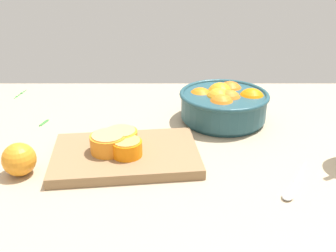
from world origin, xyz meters
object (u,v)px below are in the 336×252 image
orange_half_0 (108,143)px  orange_half_1 (121,138)px  spoon (293,186)px  orange_half_2 (127,148)px  loose_orange_0 (19,159)px  fruit_bowl (224,104)px  cutting_board (125,155)px

orange_half_0 → orange_half_1: orange_half_0 is taller
spoon → orange_half_0: bearing=163.5°
orange_half_2 → spoon: orange_half_2 is taller
orange_half_2 → loose_orange_0: (-23.02, -4.20, -0.58)cm
fruit_bowl → loose_orange_0: fruit_bowl is taller
cutting_board → spoon: (35.74, -11.95, -0.75)cm
cutting_board → loose_orange_0: size_ratio=4.60×
orange_half_0 → spoon: 41.50cm
cutting_board → loose_orange_0: 23.40cm
fruit_bowl → orange_half_1: fruit_bowl is taller
cutting_board → orange_half_1: 4.18cm
fruit_bowl → loose_orange_0: bearing=-148.8°
fruit_bowl → cutting_board: size_ratio=0.74×
loose_orange_0 → spoon: size_ratio=0.48×
orange_half_0 → orange_half_1: (2.68, 2.58, -0.08)cm
fruit_bowl → cutting_board: fruit_bowl is taller
spoon → orange_half_2: bearing=164.4°
orange_half_2 → loose_orange_0: size_ratio=0.94×
cutting_board → orange_half_0: size_ratio=4.04×
fruit_bowl → orange_half_1: 33.73cm
orange_half_1 → loose_orange_0: size_ratio=1.06×
cutting_board → fruit_bowl: bearing=41.5°
cutting_board → orange_half_2: orange_half_2 is taller
orange_half_2 → cutting_board: bearing=106.4°
fruit_bowl → spoon: 36.39cm
orange_half_0 → cutting_board: bearing=3.4°
spoon → loose_orange_0: bearing=174.5°
cutting_board → orange_half_0: orange_half_0 is taller
cutting_board → loose_orange_0: loose_orange_0 is taller
cutting_board → loose_orange_0: (-22.38, -6.35, 2.49)cm
cutting_board → orange_half_1: orange_half_1 is taller
fruit_bowl → orange_half_0: bearing=-142.2°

